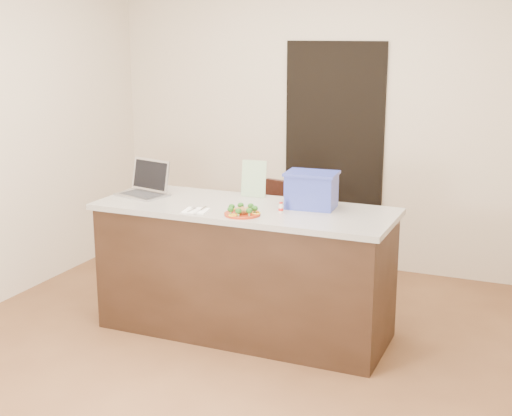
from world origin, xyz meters
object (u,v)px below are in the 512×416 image
at_px(plate, 242,214).
at_px(napkin, 196,210).
at_px(chair, 284,236).
at_px(laptop, 146,185).
at_px(blue_box, 312,190).
at_px(yogurt_bottle, 281,208).
at_px(island, 245,270).

distance_m(plate, napkin, 0.33).
height_order(napkin, chair, chair).
distance_m(laptop, blue_box, 1.25).
relative_size(yogurt_bottle, chair, 0.07).
distance_m(island, chair, 0.66).
xyz_separation_m(plate, yogurt_bottle, (0.21, 0.16, 0.02)).
bearing_deg(yogurt_bottle, laptop, 173.85).
xyz_separation_m(island, yogurt_bottle, (0.29, -0.07, 0.49)).
relative_size(plate, yogurt_bottle, 3.35).
bearing_deg(plate, yogurt_bottle, 37.51).
relative_size(plate, napkin, 1.53).
xyz_separation_m(plate, blue_box, (0.35, 0.36, 0.12)).
xyz_separation_m(napkin, chair, (0.28, 0.90, -0.38)).
distance_m(yogurt_bottle, chair, 0.87).
bearing_deg(napkin, chair, 72.61).
relative_size(blue_box, chair, 0.38).
bearing_deg(napkin, yogurt_bottle, 18.59).
distance_m(napkin, blue_box, 0.79).
height_order(napkin, blue_box, blue_box).
distance_m(plate, chair, 0.97).
height_order(island, napkin, napkin).
bearing_deg(island, blue_box, 17.82).
bearing_deg(island, napkin, -134.63).
distance_m(island, plate, 0.53).
height_order(island, yogurt_bottle, yogurt_bottle).
bearing_deg(plate, napkin, -176.29).
bearing_deg(chair, napkin, -93.08).
bearing_deg(plate, laptop, 162.76).
xyz_separation_m(plate, chair, (-0.05, 0.88, -0.39)).
relative_size(island, yogurt_bottle, 29.08).
bearing_deg(laptop, island, 10.17).
distance_m(blue_box, chair, 0.82).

